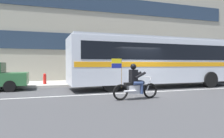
# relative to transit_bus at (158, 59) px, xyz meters

# --- Properties ---
(ground_plane) EXTENTS (60.00, 60.00, 0.00)m
(ground_plane) POSITION_rel_transit_bus_xyz_m (-1.83, -1.19, -1.88)
(ground_plane) COLOR #3D3D3F
(sidewalk_curb) EXTENTS (28.00, 3.80, 0.15)m
(sidewalk_curb) POSITION_rel_transit_bus_xyz_m (-1.83, 3.91, -1.81)
(sidewalk_curb) COLOR #B7B2A8
(sidewalk_curb) RESTS_ON ground_plane
(lane_center_stripe) EXTENTS (26.60, 0.14, 0.01)m
(lane_center_stripe) POSITION_rel_transit_bus_xyz_m (-1.83, -1.79, -1.88)
(lane_center_stripe) COLOR silver
(lane_center_stripe) RESTS_ON ground_plane
(office_building_facade) EXTENTS (28.00, 0.89, 9.90)m
(office_building_facade) POSITION_rel_transit_bus_xyz_m (-1.83, 6.19, 3.07)
(office_building_facade) COLOR gray
(office_building_facade) RESTS_ON ground_plane
(transit_bus) EXTENTS (11.75, 2.90, 3.22)m
(transit_bus) POSITION_rel_transit_bus_xyz_m (0.00, 0.00, 0.00)
(transit_bus) COLOR silver
(transit_bus) RESTS_ON ground_plane
(motorcycle_with_rider) EXTENTS (2.20, 0.64, 1.78)m
(motorcycle_with_rider) POSITION_rel_transit_bus_xyz_m (-3.32, -3.66, -1.22)
(motorcycle_with_rider) COLOR black
(motorcycle_with_rider) RESTS_ON ground_plane
(fire_hydrant) EXTENTS (0.22, 0.30, 0.75)m
(fire_hydrant) POSITION_rel_transit_bus_xyz_m (-7.14, 3.05, -1.36)
(fire_hydrant) COLOR red
(fire_hydrant) RESTS_ON sidewalk_curb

